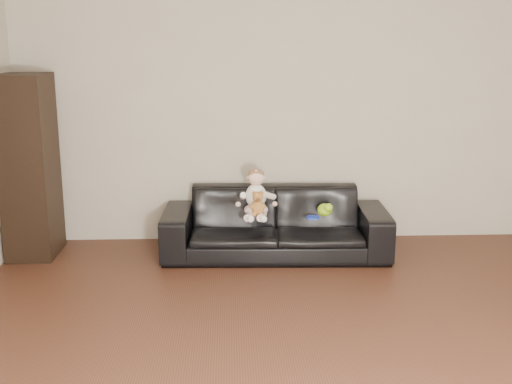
{
  "coord_description": "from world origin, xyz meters",
  "views": [
    {
      "loc": [
        -0.51,
        -3.3,
        1.92
      ],
      "look_at": [
        -0.28,
        2.15,
        0.61
      ],
      "focal_mm": 45.0,
      "sensor_mm": 36.0,
      "label": 1
    }
  ],
  "objects_px": {
    "baby": "(256,196)",
    "toy_rattle": "(326,212)",
    "sofa": "(275,223)",
    "cabinet": "(30,167)",
    "toy_green": "(325,210)",
    "teddy_bear": "(258,204)",
    "toy_blue_disc": "(313,217)"
  },
  "relations": [
    {
      "from": "sofa",
      "to": "toy_green",
      "type": "xyz_separation_m",
      "value": [
        0.43,
        -0.11,
        0.15
      ]
    },
    {
      "from": "toy_rattle",
      "to": "baby",
      "type": "bearing_deg",
      "value": 179.47
    },
    {
      "from": "cabinet",
      "to": "toy_green",
      "type": "bearing_deg",
      "value": -5.13
    },
    {
      "from": "baby",
      "to": "toy_green",
      "type": "height_order",
      "value": "baby"
    },
    {
      "from": "baby",
      "to": "toy_rattle",
      "type": "height_order",
      "value": "baby"
    },
    {
      "from": "sofa",
      "to": "toy_blue_disc",
      "type": "bearing_deg",
      "value": -28.51
    },
    {
      "from": "cabinet",
      "to": "baby",
      "type": "xyz_separation_m",
      "value": [
        2.0,
        -0.21,
        -0.24
      ]
    },
    {
      "from": "sofa",
      "to": "toy_rattle",
      "type": "distance_m",
      "value": 0.47
    },
    {
      "from": "cabinet",
      "to": "toy_rattle",
      "type": "distance_m",
      "value": 2.66
    },
    {
      "from": "cabinet",
      "to": "baby",
      "type": "height_order",
      "value": "cabinet"
    },
    {
      "from": "toy_rattle",
      "to": "sofa",
      "type": "bearing_deg",
      "value": 165.47
    },
    {
      "from": "sofa",
      "to": "toy_blue_disc",
      "type": "xyz_separation_m",
      "value": [
        0.31,
        -0.18,
        0.1
      ]
    },
    {
      "from": "sofa",
      "to": "cabinet",
      "type": "distance_m",
      "value": 2.24
    },
    {
      "from": "sofa",
      "to": "teddy_bear",
      "type": "xyz_separation_m",
      "value": [
        -0.17,
        -0.24,
        0.24
      ]
    },
    {
      "from": "cabinet",
      "to": "sofa",
      "type": "bearing_deg",
      "value": -3.09
    },
    {
      "from": "baby",
      "to": "toy_green",
      "type": "relative_size",
      "value": 2.67
    },
    {
      "from": "teddy_bear",
      "to": "sofa",
      "type": "bearing_deg",
      "value": 64.59
    },
    {
      "from": "sofa",
      "to": "toy_rattle",
      "type": "bearing_deg",
      "value": -12.62
    },
    {
      "from": "teddy_bear",
      "to": "toy_blue_disc",
      "type": "bearing_deg",
      "value": 16.58
    },
    {
      "from": "sofa",
      "to": "toy_rattle",
      "type": "relative_size",
      "value": 31.37
    },
    {
      "from": "sofa",
      "to": "cabinet",
      "type": "xyz_separation_m",
      "value": [
        -2.18,
        0.1,
        0.52
      ]
    },
    {
      "from": "cabinet",
      "to": "baby",
      "type": "distance_m",
      "value": 2.03
    },
    {
      "from": "sofa",
      "to": "teddy_bear",
      "type": "height_order",
      "value": "teddy_bear"
    },
    {
      "from": "toy_green",
      "to": "toy_blue_disc",
      "type": "height_order",
      "value": "toy_green"
    },
    {
      "from": "baby",
      "to": "toy_rattle",
      "type": "distance_m",
      "value": 0.64
    },
    {
      "from": "cabinet",
      "to": "toy_green",
      "type": "height_order",
      "value": "cabinet"
    },
    {
      "from": "toy_green",
      "to": "toy_rattle",
      "type": "bearing_deg",
      "value": -6.08
    },
    {
      "from": "sofa",
      "to": "toy_blue_disc",
      "type": "relative_size",
      "value": 17.9
    },
    {
      "from": "baby",
      "to": "toy_rattle",
      "type": "xyz_separation_m",
      "value": [
        0.62,
        -0.01,
        -0.16
      ]
    },
    {
      "from": "baby",
      "to": "teddy_bear",
      "type": "distance_m",
      "value": 0.14
    },
    {
      "from": "toy_rattle",
      "to": "cabinet",
      "type": "bearing_deg",
      "value": 175.33
    },
    {
      "from": "teddy_bear",
      "to": "toy_rattle",
      "type": "relative_size",
      "value": 3.24
    }
  ]
}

